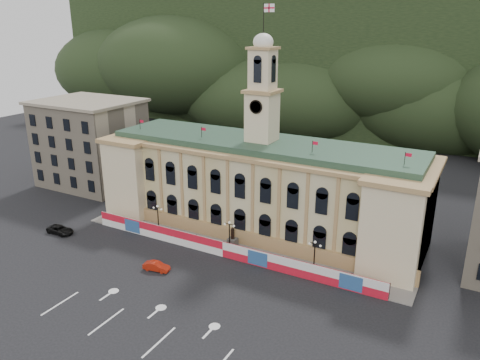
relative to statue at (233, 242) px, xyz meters
The scene contains 13 objects.
ground 18.04m from the statue, 90.00° to the right, with size 260.00×260.00×0.00m, color black.
lane_markings 23.03m from the statue, 90.00° to the right, with size 26.00×10.00×0.02m, color white, non-canonical shape.
hill_ridge 105.59m from the statue, 89.98° to the left, with size 230.00×80.00×64.00m.
city_hall 11.71m from the statue, 90.00° to the left, with size 56.20×17.60×37.10m.
side_building_left 45.63m from the statue, 163.26° to the left, with size 21.00×17.00×18.60m.
hoarding_fence 2.93m from the statue, 88.90° to the right, with size 50.00×0.44×2.50m.
pavement 1.13m from the statue, 90.00° to the right, with size 56.00×5.50×0.16m, color slate.
statue is the anchor object (origin of this frame).
lamp_left 14.16m from the statue, behind, with size 1.96×0.44×5.15m.
lamp_center 2.14m from the statue, 90.00° to the right, with size 1.96×0.44×5.15m.
lamp_right 14.16m from the statue, ahead, with size 1.96×0.44×5.15m.
red_sedan 12.98m from the statue, 119.35° to the right, with size 4.15×1.99×1.31m, color #A21C0B.
black_suv 30.13m from the statue, 162.11° to the right, with size 4.94×2.30×1.37m, color black.
Camera 1 is at (33.31, -40.37, 34.59)m, focal length 35.00 mm.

